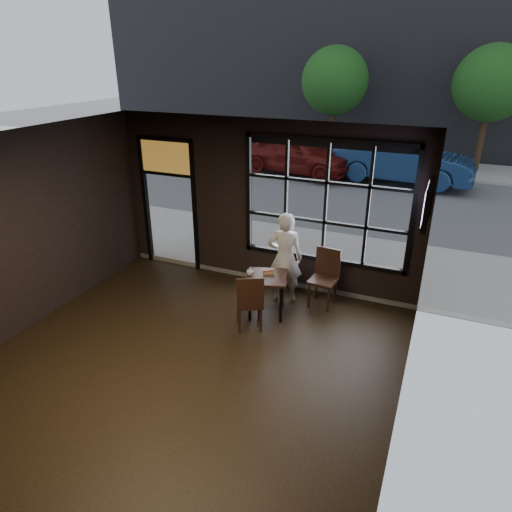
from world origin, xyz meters
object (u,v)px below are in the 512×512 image
at_px(cafe_table, 267,295).
at_px(chair_near, 249,300).
at_px(man, 285,258).
at_px(navy_car, 404,160).

relative_size(cafe_table, chair_near, 0.73).
height_order(chair_near, man, man).
relative_size(chair_near, man, 0.59).
xyz_separation_m(chair_near, navy_car, (1.23, 10.41, 0.36)).
xyz_separation_m(man, navy_car, (1.01, 9.31, 0.00)).
distance_m(cafe_table, chair_near, 0.55).
bearing_deg(navy_car, cafe_table, 177.83).
bearing_deg(chair_near, navy_car, -125.59).
relative_size(cafe_table, man, 0.43).
xyz_separation_m(cafe_table, man, (0.12, 0.58, 0.49)).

